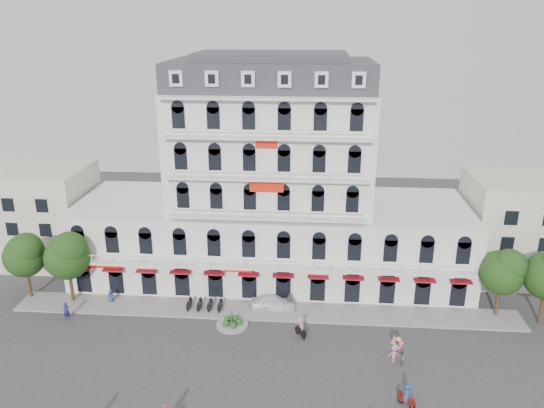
% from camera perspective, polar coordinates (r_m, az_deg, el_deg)
% --- Properties ---
extents(ground, '(120.00, 120.00, 0.00)m').
position_cam_1_polar(ground, '(49.48, -1.76, -16.80)').
color(ground, '#38383A').
rests_on(ground, ground).
extents(sidewalk, '(53.00, 4.00, 0.16)m').
position_cam_1_polar(sidewalk, '(56.91, -0.80, -11.39)').
color(sidewalk, gray).
rests_on(sidewalk, ground).
extents(main_building, '(45.00, 15.00, 25.80)m').
position_cam_1_polar(main_building, '(60.96, -0.09, 1.00)').
color(main_building, silver).
rests_on(main_building, ground).
extents(flank_building_west, '(14.00, 10.00, 12.00)m').
position_cam_1_polar(flank_building_west, '(72.71, -24.25, -0.99)').
color(flank_building_west, beige).
rests_on(flank_building_west, ground).
extents(flank_building_east, '(14.00, 10.00, 12.00)m').
position_cam_1_polar(flank_building_east, '(68.94, 25.79, -2.29)').
color(flank_building_east, beige).
rests_on(flank_building_east, ground).
extents(traffic_island, '(3.20, 3.20, 1.60)m').
position_cam_1_polar(traffic_island, '(54.60, -4.30, -12.69)').
color(traffic_island, gray).
rests_on(traffic_island, ground).
extents(parked_scooter_row, '(4.40, 1.80, 1.10)m').
position_cam_1_polar(parked_scooter_row, '(57.63, -7.24, -11.23)').
color(parked_scooter_row, black).
rests_on(parked_scooter_row, ground).
extents(tree_west_outer, '(4.50, 4.48, 7.76)m').
position_cam_1_polar(tree_west_outer, '(62.93, -25.07, -4.83)').
color(tree_west_outer, '#382314').
rests_on(tree_west_outer, ground).
extents(tree_west_inner, '(4.76, 4.76, 8.25)m').
position_cam_1_polar(tree_west_inner, '(60.13, -21.16, -5.03)').
color(tree_west_inner, '#382314').
rests_on(tree_west_inner, ground).
extents(tree_east_inner, '(4.40, 4.37, 7.57)m').
position_cam_1_polar(tree_east_inner, '(58.53, 23.60, -6.55)').
color(tree_east_inner, '#382314').
rests_on(tree_east_inner, ground).
extents(parked_car, '(4.81, 2.20, 1.60)m').
position_cam_1_polar(parked_car, '(56.91, 0.17, -10.55)').
color(parked_car, white).
rests_on(parked_car, ground).
extents(rider_east, '(1.34, 1.28, 2.03)m').
position_cam_1_polar(rider_east, '(45.79, 14.30, -19.38)').
color(rider_east, maroon).
rests_on(rider_east, ground).
extents(rider_center, '(1.13, 1.48, 2.09)m').
position_cam_1_polar(rider_center, '(52.46, 3.08, -13.04)').
color(rider_center, black).
rests_on(rider_center, ground).
extents(pedestrian_left, '(0.91, 0.83, 1.56)m').
position_cam_1_polar(pedestrian_left, '(60.63, -16.93, -9.49)').
color(pedestrian_left, navy).
rests_on(pedestrian_left, ground).
extents(pedestrian_mid, '(1.20, 1.01, 1.92)m').
position_cam_1_polar(pedestrian_mid, '(56.75, 1.91, -10.47)').
color(pedestrian_mid, '#5C5A62').
rests_on(pedestrian_mid, ground).
extents(pedestrian_right, '(1.08, 0.65, 1.63)m').
position_cam_1_polar(pedestrian_right, '(50.39, 12.98, -15.48)').
color(pedestrian_right, pink).
rests_on(pedestrian_right, ground).
extents(pedestrian_far, '(0.77, 0.84, 1.92)m').
position_cam_1_polar(pedestrian_far, '(58.90, -21.23, -10.72)').
color(pedestrian_far, navy).
rests_on(pedestrian_far, ground).
extents(balloon_vendor, '(1.34, 1.26, 2.45)m').
position_cam_1_polar(balloon_vendor, '(50.03, 13.55, -15.15)').
color(balloon_vendor, slate).
rests_on(balloon_vendor, ground).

